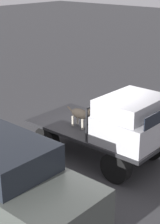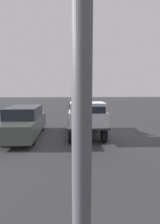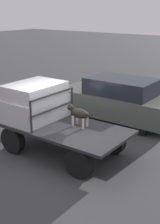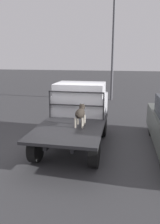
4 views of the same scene
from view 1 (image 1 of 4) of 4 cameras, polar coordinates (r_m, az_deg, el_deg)
name	(u,v)px [view 1 (image 1 of 4)]	position (r m, az deg, el deg)	size (l,w,h in m)	color
ground_plane	(98,155)	(10.75, 2.75, -6.60)	(80.00, 80.00, 0.00)	#38383A
flatbed_truck	(98,136)	(10.48, 2.81, -3.60)	(3.90, 1.97, 0.86)	black
truck_cab	(133,120)	(9.58, 8.13, -1.22)	(1.50, 1.85, 1.11)	#B7B7BC
truck_headboard	(109,110)	(9.97, 4.38, 0.30)	(0.04, 1.85, 0.92)	#232326
dog	(82,114)	(10.25, 0.26, -0.32)	(0.94, 0.27, 0.64)	beige
parked_sedan	(3,178)	(8.20, -11.68, -9.77)	(4.47, 1.78, 1.67)	black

